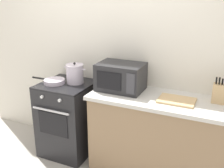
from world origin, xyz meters
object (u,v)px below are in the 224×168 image
microwave (121,77)px  cutting_board (177,100)px  frying_pan (54,81)px  stock_pot (75,74)px  stove (68,118)px  knife_block (219,93)px

microwave → cutting_board: (0.64, -0.08, -0.14)m
frying_pan → microwave: 0.83m
stock_pot → microwave: 0.59m
microwave → stock_pot: bearing=-178.9°
stove → stock_pot: stock_pot is taller
frying_pan → knife_block: size_ratio=1.69×
stove → cutting_board: bearing=0.0°
cutting_board → microwave: bearing=173.1°
stove → frying_pan: frying_pan is taller
frying_pan → cutting_board: size_ratio=1.24×
stove → microwave: bearing=6.7°
stock_pot → stove: bearing=-142.7°
stove → microwave: (0.67, 0.08, 0.61)m
cutting_board → frying_pan: bearing=-177.7°
stock_pot → knife_block: bearing=2.6°
stove → stock_pot: bearing=37.3°
microwave → knife_block: (1.02, 0.06, -0.05)m
frying_pan → cutting_board: (1.45, 0.06, -0.02)m
frying_pan → microwave: (0.80, 0.14, 0.12)m
knife_block → frying_pan: bearing=-173.8°
microwave → knife_block: microwave is taller
microwave → cutting_board: size_ratio=1.39×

